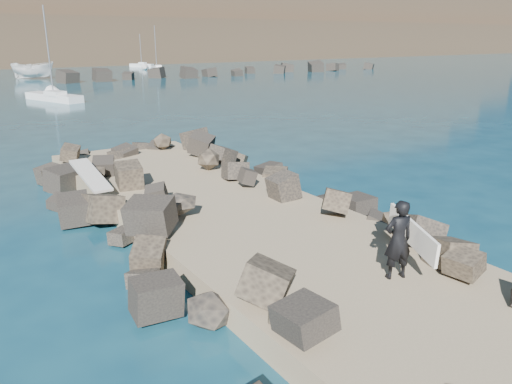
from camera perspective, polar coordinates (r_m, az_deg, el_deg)
ground at (r=15.40m, az=-2.07°, el=-4.41°), size 800.00×800.00×0.00m
jetty at (r=13.75m, az=2.33°, el=-5.82°), size 6.00×26.00×0.60m
riprap_left at (r=12.75m, az=-9.71°, el=-7.03°), size 2.60×22.00×1.00m
riprap_right at (r=15.79m, az=9.81°, el=-2.17°), size 2.60×22.00×1.00m
breakwater_secondary at (r=79.66m, az=-1.49°, el=13.68°), size 52.00×4.00×1.20m
surfboard_resting at (r=18.07m, az=-18.38°, el=1.49°), size 0.75×2.62×0.09m
boat_imported at (r=78.33m, az=-24.14°, el=12.59°), size 6.32×5.56×2.38m
surfer_with_board at (r=11.32m, az=16.14°, el=-5.16°), size 1.30×2.07×1.80m
sailboat_f at (r=101.86m, az=-12.93°, el=13.92°), size 3.59×4.85×6.28m
sailboat_c at (r=50.50m, az=-22.09°, el=10.02°), size 3.84×7.16×8.50m
sailboat_d at (r=91.63m, az=-11.26°, el=13.69°), size 3.13×6.41×7.66m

